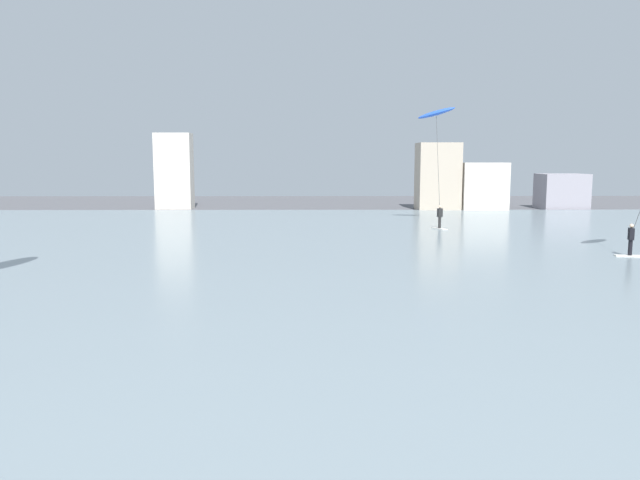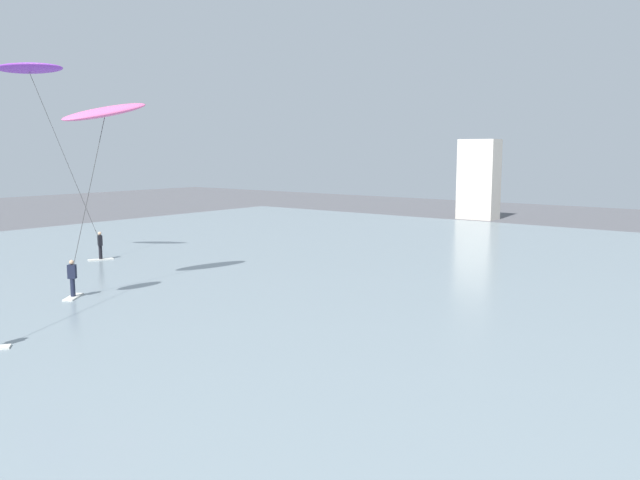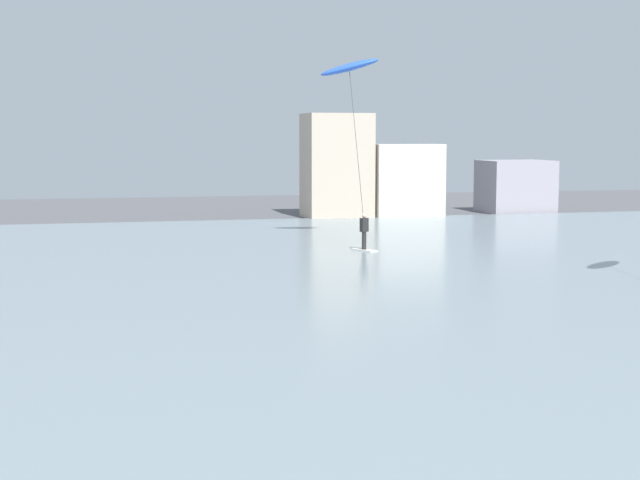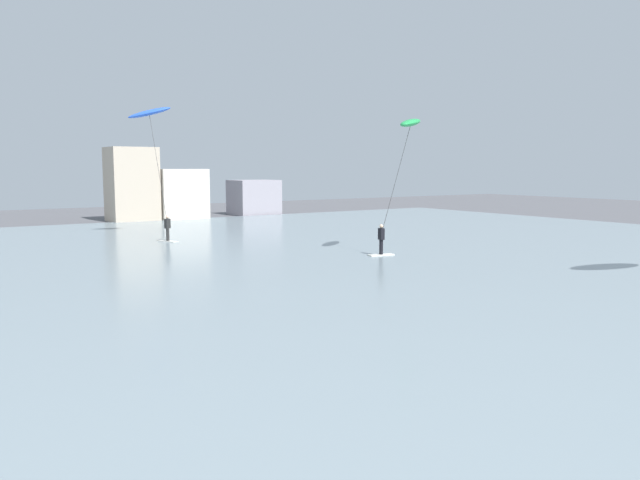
{
  "view_description": "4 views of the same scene",
  "coord_description": "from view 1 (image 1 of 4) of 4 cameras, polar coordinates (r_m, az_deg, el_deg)",
  "views": [
    {
      "loc": [
        -3.15,
        -2.11,
        5.02
      ],
      "look_at": [
        -2.94,
        17.1,
        2.47
      ],
      "focal_mm": 34.82,
      "sensor_mm": 36.0,
      "label": 1
    },
    {
      "loc": [
        9.14,
        2.19,
        6.39
      ],
      "look_at": [
        -1.6,
        15.94,
        4.0
      ],
      "focal_mm": 36.73,
      "sensor_mm": 36.0,
      "label": 2
    },
    {
      "loc": [
        -5.88,
        1.24,
        5.21
      ],
      "look_at": [
        -2.87,
        13.68,
        3.76
      ],
      "focal_mm": 52.97,
      "sensor_mm": 36.0,
      "label": 3
    },
    {
      "loc": [
        -8.23,
        3.06,
        4.71
      ],
      "look_at": [
        1.67,
        17.76,
        2.67
      ],
      "focal_mm": 35.34,
      "sensor_mm": 36.0,
      "label": 4
    }
  ],
  "objects": [
    {
      "name": "water_bay",
      "position": [
        33.59,
        4.75,
        -0.98
      ],
      "size": [
        84.0,
        52.0,
        0.1
      ],
      "primitive_type": "cube",
      "color": "gray",
      "rests_on": "ground"
    },
    {
      "name": "kitesurfer_blue",
      "position": [
        46.82,
        10.67,
        10.34
      ],
      "size": [
        2.93,
        5.17,
        8.76
      ],
      "color": "silver",
      "rests_on": "water_bay"
    },
    {
      "name": "far_shore_buildings",
      "position": [
        61.44,
        8.53,
        5.44
      ],
      "size": [
        42.3,
        4.82,
        7.44
      ],
      "color": "beige",
      "rests_on": "ground"
    }
  ]
}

